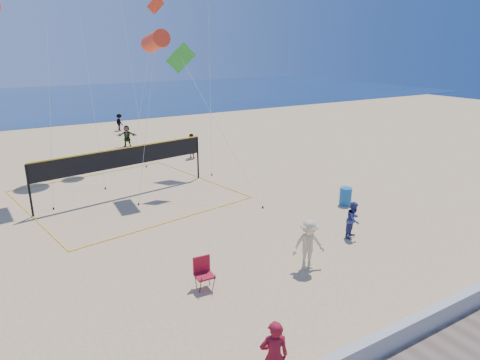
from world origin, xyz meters
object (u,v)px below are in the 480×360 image
camp_chair (203,271)px  trash_barrel (346,196)px  volleyball_net (124,163)px  woman (274,357)px

camp_chair → trash_barrel: camp_chair is taller
trash_barrel → volleyball_net: 11.65m
trash_barrel → volleyball_net: (-9.01, 7.27, 1.35)m
trash_barrel → woman: bearing=-141.8°
camp_chair → woman: bearing=-93.1°
woman → trash_barrel: (10.28, 8.10, -0.48)m
trash_barrel → camp_chair: bearing=-161.3°
woman → volleyball_net: bearing=-71.2°
camp_chair → trash_barrel: size_ratio=1.35×
trash_barrel → volleyball_net: bearing=141.1°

